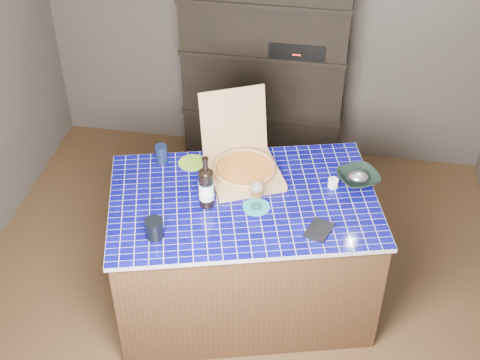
% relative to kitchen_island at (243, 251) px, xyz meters
% --- Properties ---
extents(room, '(3.50, 3.50, 3.50)m').
position_rel_kitchen_island_xyz_m(room, '(-0.09, -0.02, 0.82)').
color(room, '#4F3622').
rests_on(room, ground).
extents(shelving_unit, '(1.20, 0.41, 1.80)m').
position_rel_kitchen_island_xyz_m(shelving_unit, '(-0.09, 1.51, 0.48)').
color(shelving_unit, black).
rests_on(shelving_unit, floor).
extents(kitchen_island, '(1.75, 1.35, 0.85)m').
position_rel_kitchen_island_xyz_m(kitchen_island, '(0.00, 0.00, 0.00)').
color(kitchen_island, '#4C2C1E').
rests_on(kitchen_island, floor).
extents(pizza_box, '(0.58, 0.63, 0.45)m').
position_rel_kitchen_island_xyz_m(pizza_box, '(-0.04, 0.23, 0.49)').
color(pizza_box, tan).
rests_on(pizza_box, kitchen_island).
extents(mead_bottle, '(0.09, 0.09, 0.34)m').
position_rel_kitchen_island_xyz_m(mead_bottle, '(-0.20, -0.09, 0.56)').
color(mead_bottle, black).
rests_on(mead_bottle, kitchen_island).
extents(teal_trivet, '(0.15, 0.15, 0.01)m').
position_rel_kitchen_island_xyz_m(teal_trivet, '(0.08, -0.07, 0.43)').
color(teal_trivet, teal).
rests_on(teal_trivet, kitchen_island).
extents(wine_glass, '(0.08, 0.08, 0.18)m').
position_rel_kitchen_island_xyz_m(wine_glass, '(0.08, -0.07, 0.55)').
color(wine_glass, white).
rests_on(wine_glass, teal_trivet).
extents(tumbler, '(0.10, 0.10, 0.11)m').
position_rel_kitchen_island_xyz_m(tumbler, '(-0.42, -0.39, 0.48)').
color(tumbler, black).
rests_on(tumbler, kitchen_island).
extents(dvd_case, '(0.17, 0.20, 0.01)m').
position_rel_kitchen_island_xyz_m(dvd_case, '(0.45, -0.20, 0.43)').
color(dvd_case, black).
rests_on(dvd_case, kitchen_island).
extents(bowl, '(0.33, 0.33, 0.06)m').
position_rel_kitchen_island_xyz_m(bowl, '(0.65, 0.27, 0.45)').
color(bowl, black).
rests_on(bowl, kitchen_island).
extents(foil_contents, '(0.12, 0.10, 0.06)m').
position_rel_kitchen_island_xyz_m(foil_contents, '(0.65, 0.27, 0.46)').
color(foil_contents, silver).
rests_on(foil_contents, bowl).
extents(white_jar, '(0.06, 0.06, 0.05)m').
position_rel_kitchen_island_xyz_m(white_jar, '(0.50, 0.20, 0.45)').
color(white_jar, white).
rests_on(white_jar, kitchen_island).
extents(navy_cup, '(0.07, 0.07, 0.12)m').
position_rel_kitchen_island_xyz_m(navy_cup, '(-0.56, 0.27, 0.48)').
color(navy_cup, black).
rests_on(navy_cup, kitchen_island).
extents(green_trivet, '(0.17, 0.17, 0.01)m').
position_rel_kitchen_island_xyz_m(green_trivet, '(-0.37, 0.28, 0.43)').
color(green_trivet, '#7BB627').
rests_on(green_trivet, kitchen_island).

